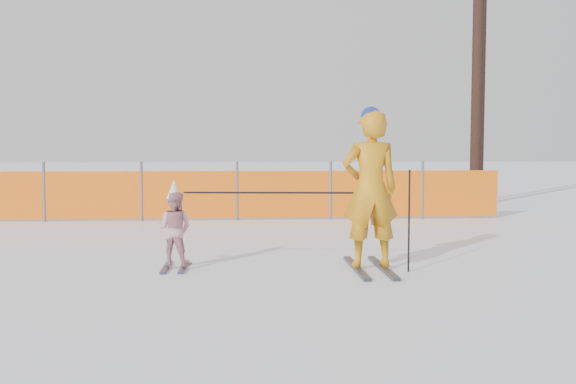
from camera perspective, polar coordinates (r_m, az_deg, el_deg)
name	(u,v)px	position (r m, az deg, el deg)	size (l,w,h in m)	color
ground	(291,281)	(7.53, 0.26, -7.88)	(120.00, 120.00, 0.00)	white
adult	(370,188)	(8.15, 7.32, 0.31)	(0.74, 1.52, 2.06)	black
child	(175,228)	(8.33, -10.06, -3.16)	(0.55, 0.84, 1.14)	black
ski_poles	(321,203)	(8.07, 2.93, -0.97)	(2.82, 0.46, 1.28)	black
safety_fence	(82,195)	(14.05, -17.88, -0.25)	(17.69, 0.06, 1.25)	#595960
tree_trunks	(478,93)	(18.33, 16.57, 8.47)	(0.84, 1.51, 6.31)	black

